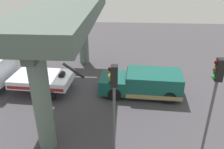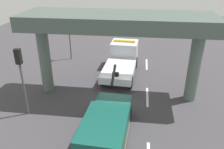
{
  "view_description": "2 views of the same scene",
  "coord_description": "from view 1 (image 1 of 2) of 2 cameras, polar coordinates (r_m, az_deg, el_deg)",
  "views": [
    {
      "loc": [
        -3.44,
        13.51,
        7.95
      ],
      "look_at": [
        -2.52,
        -0.93,
        0.91
      ],
      "focal_mm": 37.43,
      "sensor_mm": 36.0,
      "label": 1
    },
    {
      "loc": [
        -14.32,
        -1.51,
        8.52
      ],
      "look_at": [
        -0.11,
        0.3,
        1.66
      ],
      "focal_mm": 36.96,
      "sensor_mm": 36.0,
      "label": 2
    }
  ],
  "objects": [
    {
      "name": "lane_stripe_mid",
      "position": [
        17.95,
        -7.8,
        -0.58
      ],
      "size": [
        2.6,
        0.16,
        0.01
      ],
      "primitive_type": "cube",
      "color": "silver",
      "rests_on": "ground"
    },
    {
      "name": "traffic_light_far",
      "position": [
        9.57,
        0.41,
        -4.23
      ],
      "size": [
        0.39,
        0.32,
        4.31
      ],
      "color": "#515456",
      "rests_on": "ground"
    },
    {
      "name": "lane_stripe_east",
      "position": [
        19.99,
        -24.92,
        -0.05
      ],
      "size": [
        2.6,
        0.16,
        0.01
      ],
      "primitive_type": "cube",
      "color": "silver",
      "rests_on": "ground"
    },
    {
      "name": "lane_stripe_west",
      "position": [
        17.81,
        11.51,
        -1.12
      ],
      "size": [
        2.6,
        0.16,
        0.01
      ],
      "primitive_type": "cube",
      "color": "silver",
      "rests_on": "ground"
    },
    {
      "name": "traffic_light_near",
      "position": [
        10.07,
        23.81,
        -3.3
      ],
      "size": [
        0.39,
        0.32,
        4.69
      ],
      "color": "#515456",
      "rests_on": "ground"
    },
    {
      "name": "towed_van_green",
      "position": [
        15.34,
        7.97,
        -2.19
      ],
      "size": [
        5.31,
        2.47,
        1.58
      ],
      "color": "#145147",
      "rests_on": "ground"
    },
    {
      "name": "tow_truck_white",
      "position": [
        16.86,
        -22.86,
        0.18
      ],
      "size": [
        7.31,
        2.72,
        2.46
      ],
      "color": "silver",
      "rests_on": "ground"
    },
    {
      "name": "overpass_structure",
      "position": [
        14.3,
        -11.24,
        13.12
      ],
      "size": [
        3.6,
        12.27,
        5.75
      ],
      "color": "#596B60",
      "rests_on": "ground"
    },
    {
      "name": "ground_plane",
      "position": [
        16.07,
        -9.25,
        -4.28
      ],
      "size": [
        60.0,
        40.0,
        0.1
      ],
      "primitive_type": "cube",
      "color": "#423F44"
    }
  ]
}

